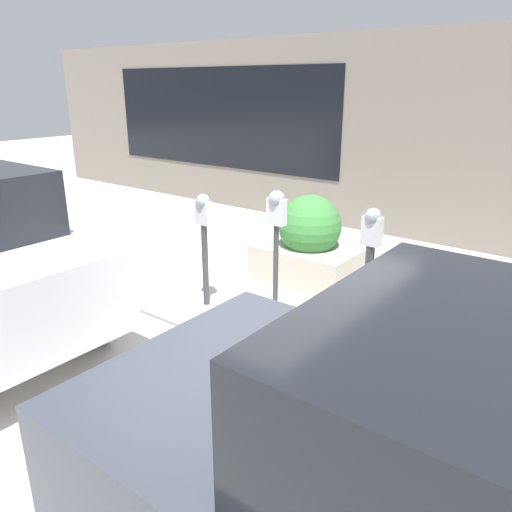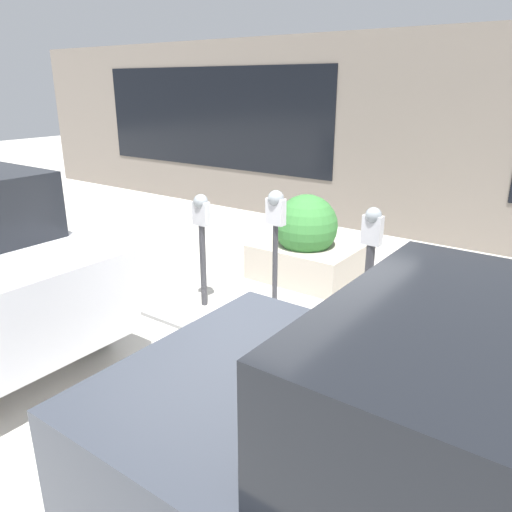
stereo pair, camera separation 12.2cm
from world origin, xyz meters
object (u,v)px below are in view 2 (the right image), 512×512
at_px(parking_meter_second, 276,226).
at_px(parking_meter_middle, 202,228).
at_px(planter_box, 306,245).
at_px(parking_meter_nearest, 370,264).

bearing_deg(parking_meter_second, parking_meter_middle, 0.36).
distance_m(parking_meter_second, planter_box, 1.61).
bearing_deg(parking_meter_nearest, parking_meter_second, 0.10).
relative_size(parking_meter_nearest, planter_box, 1.11).
xyz_separation_m(parking_meter_nearest, parking_meter_second, (1.01, 0.00, 0.18)).
distance_m(parking_meter_second, parking_meter_middle, 1.00).
distance_m(parking_meter_middle, planter_box, 1.56).
distance_m(parking_meter_nearest, parking_meter_middle, 1.99).
bearing_deg(parking_meter_middle, parking_meter_nearest, -179.77).
bearing_deg(parking_meter_nearest, planter_box, -43.55).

